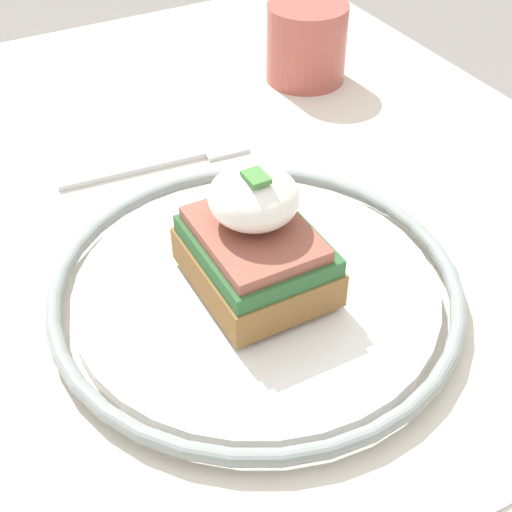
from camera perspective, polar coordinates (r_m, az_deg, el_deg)
dining_table at (r=0.51m, az=-2.54°, el=-17.09°), size 1.00×0.75×0.72m
plate at (r=0.45m, az=0.00°, el=-2.62°), size 0.26×0.26×0.02m
sandwich at (r=0.43m, az=-0.06°, el=1.21°), size 0.09×0.07×0.08m
fork at (r=0.58m, az=-7.23°, el=7.47°), size 0.03×0.16×0.00m
cup at (r=0.69m, az=4.06°, el=16.77°), size 0.07×0.07×0.07m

